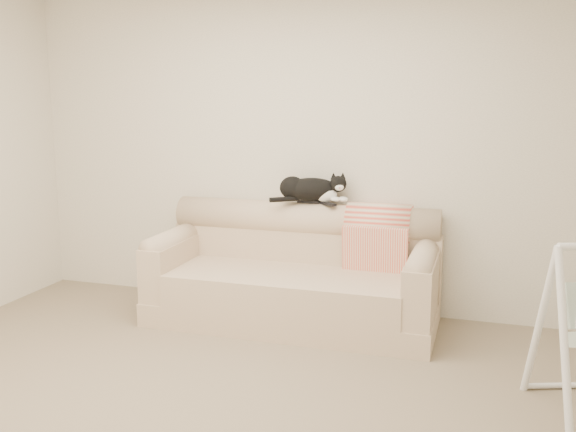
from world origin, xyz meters
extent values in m
plane|color=#70624C|center=(0.00, 0.00, 0.00)|extent=(5.00, 5.00, 0.00)
cube|color=beige|center=(0.00, 2.00, 1.30)|extent=(5.00, 0.04, 2.60)
cube|color=tan|center=(-0.05, 1.53, 0.09)|extent=(2.20, 0.90, 0.18)
cube|color=tan|center=(-0.05, 1.42, 0.30)|extent=(1.80, 0.68, 0.24)
cube|color=tan|center=(-0.05, 1.87, 0.43)|extent=(2.20, 0.22, 0.50)
cylinder|color=tan|center=(-0.05, 1.87, 0.76)|extent=(2.16, 0.28, 0.28)
cube|color=tan|center=(-1.04, 1.53, 0.39)|extent=(0.20, 0.88, 0.42)
cylinder|color=tan|center=(-1.04, 1.53, 0.60)|extent=(0.18, 0.84, 0.18)
cube|color=tan|center=(0.94, 1.53, 0.39)|extent=(0.20, 0.88, 0.42)
cylinder|color=tan|center=(0.94, 1.53, 0.60)|extent=(0.18, 0.84, 0.18)
cube|color=black|center=(-0.01, 1.86, 0.91)|extent=(0.18, 0.05, 0.02)
cube|color=gray|center=(-0.01, 1.86, 0.92)|extent=(0.10, 0.04, 0.01)
cube|color=black|center=(0.16, 1.81, 0.91)|extent=(0.16, 0.15, 0.02)
ellipsoid|color=black|center=(0.01, 1.86, 1.01)|extent=(0.47, 0.33, 0.18)
ellipsoid|color=black|center=(-0.13, 1.82, 1.02)|extent=(0.25, 0.24, 0.18)
ellipsoid|color=white|center=(0.14, 1.86, 0.97)|extent=(0.19, 0.16, 0.13)
ellipsoid|color=black|center=(0.23, 1.88, 1.06)|extent=(0.17, 0.17, 0.13)
ellipsoid|color=white|center=(0.25, 1.83, 1.04)|extent=(0.09, 0.08, 0.05)
sphere|color=#BF7272|center=(0.26, 1.81, 1.04)|extent=(0.02, 0.02, 0.02)
cone|color=black|center=(0.19, 1.88, 1.12)|extent=(0.08, 0.08, 0.06)
cone|color=black|center=(0.26, 1.90, 1.12)|extent=(0.05, 0.06, 0.06)
sphere|color=#B1781D|center=(0.22, 1.83, 1.07)|extent=(0.02, 0.02, 0.02)
sphere|color=#B1781D|center=(0.26, 1.84, 1.07)|extent=(0.02, 0.02, 0.02)
ellipsoid|color=white|center=(0.22, 1.84, 0.94)|extent=(0.10, 0.12, 0.04)
ellipsoid|color=white|center=(0.27, 1.86, 0.94)|extent=(0.10, 0.12, 0.04)
cylinder|color=black|center=(-0.17, 1.73, 0.94)|extent=(0.21, 0.18, 0.04)
cylinder|color=#E8513E|center=(0.56, 1.87, 0.76)|extent=(0.50, 0.33, 0.33)
cube|color=#E8513E|center=(0.56, 1.70, 0.56)|extent=(0.50, 0.09, 0.42)
cylinder|color=white|center=(1.78, 0.42, 0.48)|extent=(0.15, 0.33, 0.97)
cylinder|color=white|center=(1.68, 0.70, 0.48)|extent=(0.15, 0.33, 0.97)
cylinder|color=white|center=(1.89, 0.94, 0.02)|extent=(0.53, 0.22, 0.03)
camera|label=1|loc=(1.36, -3.02, 1.74)|focal=40.00mm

